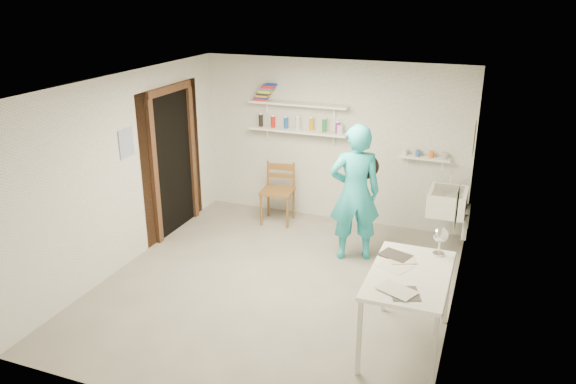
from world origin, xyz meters
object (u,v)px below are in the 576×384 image
(belfast_sink, at_px, (447,201))
(desk_lamp, at_px, (440,235))
(man, at_px, (355,193))
(wall_clock, at_px, (366,167))
(wooden_chair, at_px, (278,191))
(work_table, at_px, (407,311))

(belfast_sink, height_order, desk_lamp, desk_lamp)
(man, relative_size, wall_clock, 5.56)
(wall_clock, relative_size, wooden_chair, 0.33)
(desk_lamp, bearing_deg, belfast_sink, 92.82)
(belfast_sink, xyz_separation_m, wall_clock, (-1.01, -0.44, 0.50))
(wooden_chair, bearing_deg, work_table, -52.88)
(belfast_sink, bearing_deg, wall_clock, -156.19)
(belfast_sink, xyz_separation_m, desk_lamp, (0.09, -1.88, 0.34))
(wall_clock, distance_m, desk_lamp, 1.82)
(belfast_sink, bearing_deg, desk_lamp, -87.18)
(man, bearing_deg, work_table, 96.83)
(desk_lamp, bearing_deg, wall_clock, 127.42)
(belfast_sink, xyz_separation_m, work_table, (-0.11, -2.37, -0.29))
(wall_clock, bearing_deg, work_table, -87.87)
(belfast_sink, relative_size, man, 0.33)
(wooden_chair, distance_m, work_table, 3.39)
(wall_clock, bearing_deg, wooden_chair, 136.86)
(wooden_chair, bearing_deg, desk_lamp, -44.19)
(belfast_sink, relative_size, wooden_chair, 0.61)
(wall_clock, xyz_separation_m, work_table, (0.90, -1.93, -0.79))
(belfast_sink, relative_size, desk_lamp, 3.91)
(man, bearing_deg, wooden_chair, -51.35)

